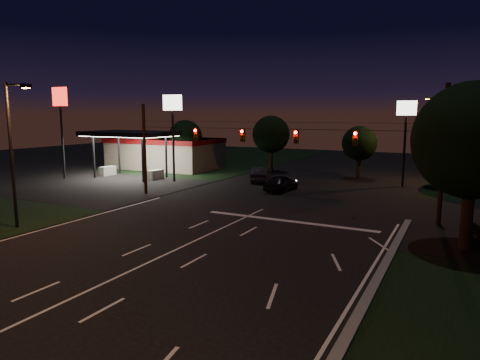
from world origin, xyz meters
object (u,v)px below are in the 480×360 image
Objects in this scene: tree_right_near at (474,142)px; car_oncoming_b at (261,175)px; utility_pole_right at (438,225)px; car_oncoming_a at (281,183)px.

tree_right_near reaches higher than car_oncoming_b.
car_oncoming_a is (-13.72, 6.94, 0.76)m from utility_pole_right.
tree_right_near is at bearing -72.47° from utility_pole_right.
car_oncoming_b is at bearing 140.30° from tree_right_near.
utility_pole_right reaches higher than car_oncoming_b.
utility_pole_right reaches higher than car_oncoming_a.
utility_pole_right is at bearing 130.27° from car_oncoming_b.
utility_pole_right is at bearing 158.14° from car_oncoming_a.
utility_pole_right is 7.61m from tree_right_near.
tree_right_near reaches higher than utility_pole_right.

